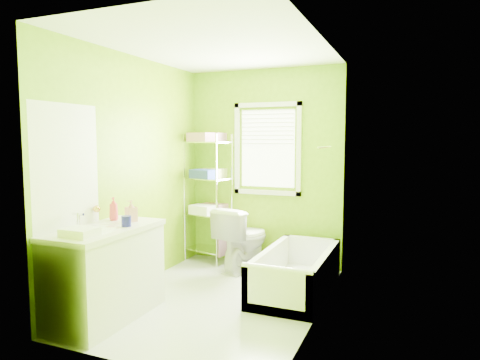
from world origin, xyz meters
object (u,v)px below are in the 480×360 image
at_px(bathtub, 295,279).
at_px(toilet, 243,238).
at_px(wire_shelf_unit, 209,183).
at_px(vanity, 105,270).

height_order(bathtub, toilet, toilet).
height_order(bathtub, wire_shelf_unit, wire_shelf_unit).
distance_m(toilet, wire_shelf_unit, 0.91).
relative_size(bathtub, vanity, 1.31).
bearing_deg(bathtub, vanity, -137.63).
relative_size(bathtub, toilet, 1.83).
distance_m(bathtub, toilet, 1.05).
distance_m(toilet, vanity, 2.00).
height_order(toilet, wire_shelf_unit, wire_shelf_unit).
xyz_separation_m(bathtub, wire_shelf_unit, (-1.43, 0.76, 0.93)).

